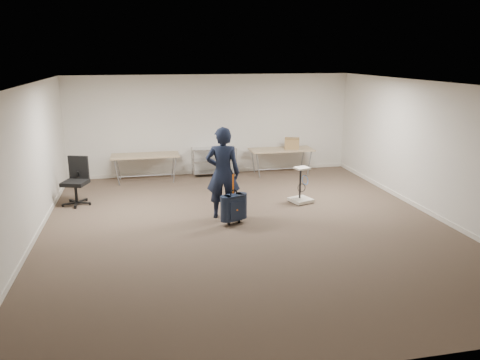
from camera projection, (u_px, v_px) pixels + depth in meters
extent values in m
plane|color=#46372A|center=(247.00, 226.00, 9.35)|extent=(9.00, 9.00, 0.00)
plane|color=silver|center=(212.00, 125.00, 13.24)|extent=(8.00, 0.00, 8.00)
plane|color=silver|center=(345.00, 251.00, 4.74)|extent=(8.00, 0.00, 8.00)
plane|color=silver|center=(25.00, 168.00, 8.19)|extent=(0.00, 9.00, 9.00)
plane|color=silver|center=(433.00, 150.00, 9.79)|extent=(0.00, 9.00, 9.00)
plane|color=silver|center=(247.00, 84.00, 8.62)|extent=(8.00, 8.00, 0.00)
cube|color=silver|center=(213.00, 171.00, 13.58)|extent=(8.00, 0.02, 0.10)
cube|color=silver|center=(34.00, 240.00, 8.54)|extent=(0.02, 9.00, 0.10)
cube|color=silver|center=(426.00, 211.00, 10.14)|extent=(0.02, 9.00, 0.10)
cube|color=#8D7656|center=(145.00, 155.00, 12.52)|extent=(1.80, 0.75, 0.03)
cylinder|color=gray|center=(146.00, 176.00, 12.66)|extent=(1.50, 0.02, 0.02)
cylinder|color=gray|center=(117.00, 173.00, 12.18)|extent=(0.13, 0.04, 0.69)
cylinder|color=gray|center=(175.00, 170.00, 12.48)|extent=(0.13, 0.04, 0.69)
cylinder|color=gray|center=(118.00, 167.00, 12.75)|extent=(0.13, 0.04, 0.69)
cylinder|color=gray|center=(173.00, 165.00, 13.05)|extent=(0.13, 0.04, 0.69)
cube|color=#8D7656|center=(281.00, 150.00, 13.28)|extent=(1.80, 0.75, 0.03)
cylinder|color=gray|center=(281.00, 169.00, 13.43)|extent=(1.50, 0.02, 0.02)
cylinder|color=gray|center=(258.00, 166.00, 12.94)|extent=(0.13, 0.04, 0.69)
cylinder|color=gray|center=(309.00, 163.00, 13.24)|extent=(0.13, 0.04, 0.69)
cylinder|color=gray|center=(253.00, 161.00, 13.51)|extent=(0.13, 0.04, 0.69)
cylinder|color=gray|center=(302.00, 159.00, 13.81)|extent=(0.13, 0.04, 0.69)
cylinder|color=silver|center=(194.00, 164.00, 12.88)|extent=(0.02, 0.02, 0.80)
cylinder|color=silver|center=(236.00, 162.00, 13.12)|extent=(0.02, 0.02, 0.80)
cylinder|color=silver|center=(192.00, 161.00, 13.31)|extent=(0.02, 0.02, 0.80)
cylinder|color=silver|center=(233.00, 159.00, 13.55)|extent=(0.02, 0.02, 0.80)
cube|color=silver|center=(214.00, 172.00, 13.29)|extent=(1.20, 0.45, 0.02)
cube|color=silver|center=(214.00, 160.00, 13.20)|extent=(1.20, 0.45, 0.02)
cube|color=silver|center=(214.00, 148.00, 13.12)|extent=(1.20, 0.45, 0.01)
imported|color=black|center=(223.00, 173.00, 9.64)|extent=(0.79, 0.61, 1.93)
cube|color=black|center=(234.00, 207.00, 9.39)|extent=(0.43, 0.34, 0.52)
cube|color=black|center=(233.00, 220.00, 9.48)|extent=(0.37, 0.27, 0.03)
cylinder|color=black|center=(229.00, 224.00, 9.41)|extent=(0.05, 0.07, 0.07)
cylinder|color=black|center=(239.00, 221.00, 9.54)|extent=(0.05, 0.07, 0.07)
torus|color=black|center=(234.00, 193.00, 9.32)|extent=(0.16, 0.08, 0.16)
cube|color=orange|center=(233.00, 184.00, 9.29)|extent=(0.03, 0.02, 0.40)
cylinder|color=black|center=(77.00, 202.00, 10.70)|extent=(0.66, 0.66, 0.10)
cylinder|color=black|center=(76.00, 193.00, 10.65)|extent=(0.07, 0.07, 0.44)
cube|color=black|center=(75.00, 183.00, 10.58)|extent=(0.64, 0.64, 0.09)
cube|color=black|center=(79.00, 167.00, 10.74)|extent=(0.46, 0.21, 0.53)
cube|color=beige|center=(301.00, 200.00, 10.87)|extent=(0.57, 0.57, 0.07)
cylinder|color=black|center=(296.00, 204.00, 10.68)|extent=(0.05, 0.05, 0.04)
cylinder|color=black|center=(301.00, 183.00, 10.81)|extent=(0.05, 0.05, 0.73)
cube|color=beige|center=(302.00, 168.00, 10.68)|extent=(0.39, 0.36, 0.04)
torus|color=blue|center=(304.00, 180.00, 10.69)|extent=(0.25, 0.16, 0.22)
cube|color=#926544|center=(292.00, 143.00, 13.28)|extent=(0.48, 0.42, 0.31)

